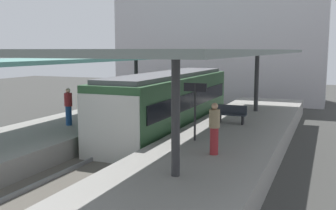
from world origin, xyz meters
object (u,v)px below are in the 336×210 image
at_px(commuter_train, 169,103).
at_px(platform_bench, 232,114).
at_px(platform_sign, 195,99).
at_px(passenger_far_end, 93,100).
at_px(passenger_near_bench, 214,128).
at_px(passenger_mid_platform, 68,106).

height_order(commuter_train, platform_bench, commuter_train).
distance_m(commuter_train, platform_sign, 5.45).
height_order(platform_bench, passenger_far_end, passenger_far_end).
height_order(platform_bench, passenger_near_bench, passenger_near_bench).
distance_m(platform_bench, passenger_near_bench, 5.84).
bearing_deg(platform_bench, commuter_train, 172.54).
xyz_separation_m(passenger_near_bench, passenger_mid_platform, (-7.63, 2.46, -0.01)).
distance_m(platform_sign, passenger_near_bench, 2.23).
bearing_deg(commuter_train, platform_sign, -57.04).
xyz_separation_m(platform_bench, passenger_far_end, (-7.24, -0.72, 0.40)).
bearing_deg(platform_sign, passenger_mid_platform, 173.26).
xyz_separation_m(commuter_train, passenger_near_bench, (4.17, -6.22, 0.18)).
relative_size(passenger_mid_platform, passenger_far_end, 1.03).
bearing_deg(passenger_mid_platform, passenger_far_end, 98.35).
height_order(commuter_train, passenger_near_bench, commuter_train).
distance_m(commuter_train, passenger_near_bench, 7.49).
relative_size(platform_bench, platform_sign, 0.63).
relative_size(platform_bench, passenger_mid_platform, 0.82).
relative_size(passenger_near_bench, passenger_far_end, 1.04).
height_order(commuter_train, passenger_far_end, commuter_train).
relative_size(commuter_train, platform_bench, 8.67).
bearing_deg(passenger_far_end, commuter_train, 16.91).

